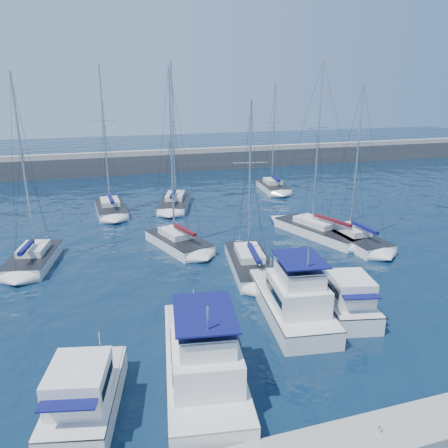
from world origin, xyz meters
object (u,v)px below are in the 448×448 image
object	(u,v)px
motor_yacht_port_outer	(84,396)
motor_yacht_stbd_outer	(346,301)
sailboat_back_b	(175,202)
sailboat_mid_e	(355,239)
sailboat_back_a	(111,208)
sailboat_mid_c	(250,264)
sailboat_mid_a	(33,259)
sailboat_mid_b	(178,242)
sailboat_mid_d	(319,231)
motor_yacht_stbd_inner	(293,300)
sailboat_back_c	(273,187)
motor_yacht_port_inner	(203,360)

from	to	relation	value
motor_yacht_port_outer	motor_yacht_stbd_outer	world-z (taller)	same
motor_yacht_stbd_outer	sailboat_back_b	size ratio (longest dim) A/B	0.38
sailboat_mid_e	sailboat_back_a	distance (m)	26.80
sailboat_mid_c	sailboat_mid_e	size ratio (longest dim) A/B	0.92
sailboat_mid_a	sailboat_mid_b	distance (m)	11.99
sailboat_mid_c	sailboat_mid_e	bearing A→B (deg)	23.19
sailboat_mid_b	sailboat_mid_e	bearing A→B (deg)	-32.17
sailboat_mid_d	sailboat_mid_e	distance (m)	3.62
sailboat_back_a	sailboat_mid_b	bearing A→B (deg)	-71.05
sailboat_mid_d	sailboat_mid_e	world-z (taller)	sailboat_mid_d
sailboat_mid_a	sailboat_back_b	bearing A→B (deg)	56.17
motor_yacht_port_outer	sailboat_mid_e	distance (m)	28.22
sailboat_mid_c	sailboat_back_b	size ratio (longest dim) A/B	0.79
sailboat_mid_b	sailboat_mid_e	size ratio (longest dim) A/B	1.09
motor_yacht_stbd_inner	motor_yacht_stbd_outer	bearing A→B (deg)	-3.40
motor_yacht_stbd_outer	sailboat_back_c	size ratio (longest dim) A/B	0.43
motor_yacht_stbd_inner	sailboat_mid_c	distance (m)	7.70
motor_yacht_port_inner	sailboat_mid_b	size ratio (longest dim) A/B	0.69
motor_yacht_port_inner	sailboat_mid_d	world-z (taller)	sailboat_mid_d
sailboat_mid_a	motor_yacht_port_outer	bearing A→B (deg)	-66.98
sailboat_mid_d	sailboat_back_c	xyz separation A→B (m)	(3.45, 19.01, 0.01)
motor_yacht_stbd_inner	sailboat_mid_a	size ratio (longest dim) A/B	0.61
sailboat_mid_d	sailboat_mid_e	xyz separation A→B (m)	(1.95, -3.05, 0.00)
motor_yacht_port_outer	sailboat_back_a	bearing A→B (deg)	97.71
sailboat_mid_b	sailboat_mid_c	world-z (taller)	sailboat_mid_b
motor_yacht_stbd_inner	sailboat_mid_b	xyz separation A→B (m)	(-4.30, 14.31, -0.59)
sailboat_mid_c	sailboat_mid_e	xyz separation A→B (m)	(11.18, 2.70, 0.02)
motor_yacht_port_outer	sailboat_back_b	bearing A→B (deg)	85.40
motor_yacht_port_outer	sailboat_back_b	distance (m)	34.71
sailboat_back_a	sailboat_mid_d	bearing A→B (deg)	-39.16
sailboat_back_b	sailboat_back_c	distance (m)	15.30
motor_yacht_stbd_outer	sailboat_mid_b	bearing A→B (deg)	129.01
motor_yacht_port_inner	sailboat_back_c	xyz separation A→B (m)	(19.62, 36.77, -0.60)
sailboat_mid_c	sailboat_back_c	xyz separation A→B (m)	(12.68, 24.75, 0.03)
motor_yacht_stbd_outer	motor_yacht_port_inner	bearing A→B (deg)	-148.25
motor_yacht_stbd_outer	sailboat_mid_d	world-z (taller)	sailboat_mid_d
sailboat_mid_a	sailboat_mid_b	size ratio (longest dim) A/B	0.97
sailboat_mid_e	sailboat_back_c	distance (m)	22.11
motor_yacht_port_outer	sailboat_back_c	distance (m)	45.12
motor_yacht_port_outer	sailboat_mid_e	bearing A→B (deg)	46.08
motor_yacht_port_inner	sailboat_back_a	size ratio (longest dim) A/B	0.66
sailboat_mid_d	sailboat_back_b	world-z (taller)	sailboat_back_b
sailboat_mid_c	sailboat_back_c	size ratio (longest dim) A/B	0.90
sailboat_mid_c	sailboat_mid_b	bearing A→B (deg)	132.95
sailboat_back_c	motor_yacht_stbd_inner	bearing A→B (deg)	-105.03
motor_yacht_stbd_outer	sailboat_mid_e	bearing A→B (deg)	66.44
motor_yacht_port_inner	motor_yacht_stbd_outer	xyz separation A→B (m)	(10.22, 3.66, -0.19)
motor_yacht_stbd_inner	motor_yacht_port_outer	bearing A→B (deg)	-149.77
motor_yacht_port_outer	sailboat_mid_e	world-z (taller)	sailboat_mid_e
motor_yacht_stbd_inner	sailboat_mid_a	world-z (taller)	sailboat_mid_a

